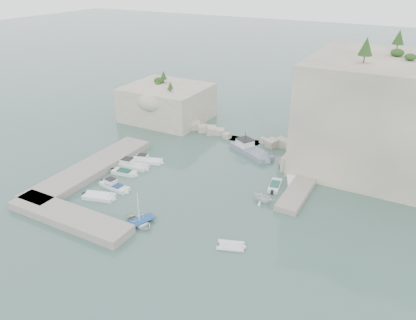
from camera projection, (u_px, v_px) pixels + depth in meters
The scene contains 22 objects.
ground at pixel (188, 195), 57.02m from camera, with size 400.00×400.00×0.00m, color #416259.
cliff_east at pixel (394, 116), 61.58m from camera, with size 26.00×22.00×17.00m, color beige.
cliff_terrace at pixel (315, 158), 65.09m from camera, with size 8.00×10.00×2.50m, color beige.
outcrop_west at pixel (167, 103), 83.87m from camera, with size 16.00×14.00×7.00m, color beige.
quay_west at pixel (91, 169), 63.31m from camera, with size 5.00×24.00×1.10m, color #9E9689.
quay_south at pixel (69, 217), 51.21m from camera, with size 18.00×4.00×1.10m, color #9E9689.
ledge_east at pixel (302, 185), 58.93m from camera, with size 3.00×16.00×0.80m, color #9E9689.
breakwater at pixel (245, 137), 74.53m from camera, with size 28.00×3.00×1.40m, color beige.
motorboat_a at pixel (147, 162), 66.57m from camera, with size 5.52×1.64×1.40m, color white, non-canonical shape.
motorboat_b at pixel (132, 167), 65.06m from camera, with size 6.12×2.00×1.40m, color silver, non-canonical shape.
motorboat_c at pixel (124, 174), 62.87m from camera, with size 4.29×1.56×0.70m, color silver, non-canonical shape.
motorboat_d at pixel (115, 188), 58.90m from camera, with size 5.37×1.60×1.40m, color white, non-canonical shape.
motorboat_e at pixel (99, 198), 56.37m from camera, with size 4.72×1.93×0.70m, color white, non-canonical shape.
rowboat at pixel (140, 224), 50.71m from camera, with size 3.18×4.46×0.92m, color white.
inflatable_dinghy at pixel (231, 247), 46.62m from camera, with size 3.40×1.65×0.44m, color silver, non-canonical shape.
tender_east_a at pixel (262, 201), 55.66m from camera, with size 2.82×3.27×1.72m, color white.
tender_east_b at pixel (275, 187), 59.07m from camera, with size 4.37×1.49×0.70m, color silver, non-canonical shape.
tender_east_c at pixel (292, 182), 60.47m from camera, with size 4.53×1.46×0.70m, color white, non-canonical shape.
tender_east_d at pixel (292, 170), 64.21m from camera, with size 1.89×5.03×1.94m, color silver.
work_boat at pixel (251, 154), 69.63m from camera, with size 9.64×2.85×2.20m, color slate, non-canonical shape.
rowboat_mast at pixel (138, 207), 49.59m from camera, with size 0.10×0.10×4.20m, color white.
vegetation at pixel (371, 49), 60.81m from camera, with size 53.48×13.88×13.40m.
Camera 1 is at (26.05, -41.77, 29.33)m, focal length 35.00 mm.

